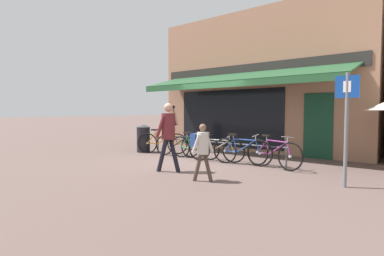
# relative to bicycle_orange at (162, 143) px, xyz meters

# --- Properties ---
(ground_plane) EXTENTS (160.00, 160.00, 0.00)m
(ground_plane) POSITION_rel_bicycle_orange_xyz_m (1.68, -0.63, -0.40)
(ground_plane) COLOR brown
(shop_front) EXTENTS (8.24, 4.75, 5.28)m
(shop_front) POSITION_rel_bicycle_orange_xyz_m (2.19, 3.87, 2.24)
(shop_front) COLOR #9E7056
(shop_front) RESTS_ON ground_plane
(bike_rack_rail) EXTENTS (4.95, 0.04, 0.57)m
(bike_rack_rail) POSITION_rel_bicycle_orange_xyz_m (2.09, 0.12, 0.09)
(bike_rack_rail) COLOR #47494F
(bike_rack_rail) RESTS_ON ground_plane
(bicycle_orange) EXTENTS (1.68, 0.91, 0.89)m
(bicycle_orange) POSITION_rel_bicycle_orange_xyz_m (0.00, 0.00, 0.00)
(bicycle_orange) COLOR black
(bicycle_orange) RESTS_ON ground_plane
(bicycle_black) EXTENTS (1.70, 0.52, 0.83)m
(bicycle_black) POSITION_rel_bicycle_orange_xyz_m (0.81, -0.12, -0.03)
(bicycle_black) COLOR black
(bicycle_black) RESTS_ON ground_plane
(bicycle_green) EXTENTS (1.77, 0.52, 0.85)m
(bicycle_green) POSITION_rel_bicycle_orange_xyz_m (1.60, -0.15, -0.02)
(bicycle_green) COLOR black
(bicycle_green) RESTS_ON ground_plane
(bicycle_silver) EXTENTS (1.73, 0.63, 0.85)m
(bicycle_silver) POSITION_rel_bicycle_orange_xyz_m (2.48, -0.21, -0.03)
(bicycle_silver) COLOR black
(bicycle_silver) RESTS_ON ground_plane
(bicycle_blue) EXTENTS (1.78, 0.52, 0.89)m
(bicycle_blue) POSITION_rel_bicycle_orange_xyz_m (3.33, -0.17, -0.00)
(bicycle_blue) COLOR black
(bicycle_blue) RESTS_ON ground_plane
(bicycle_purple) EXTENTS (1.77, 0.55, 0.90)m
(bicycle_purple) POSITION_rel_bicycle_orange_xyz_m (4.22, -0.04, -0.00)
(bicycle_purple) COLOR black
(bicycle_purple) RESTS_ON ground_plane
(pedestrian_adult) EXTENTS (0.57, 0.61, 1.74)m
(pedestrian_adult) POSITION_rel_bicycle_orange_xyz_m (2.38, -2.17, 0.67)
(pedestrian_adult) COLOR black
(pedestrian_adult) RESTS_ON ground_plane
(pedestrian_child) EXTENTS (0.48, 0.43, 1.26)m
(pedestrian_child) POSITION_rel_bicycle_orange_xyz_m (3.65, -2.46, 0.39)
(pedestrian_child) COLOR #47382D
(pedestrian_child) RESTS_ON ground_plane
(litter_bin) EXTENTS (0.50, 0.50, 1.03)m
(litter_bin) POSITION_rel_bicycle_orange_xyz_m (-0.86, -0.11, 0.12)
(litter_bin) COLOR black
(litter_bin) RESTS_ON ground_plane
(parking_sign) EXTENTS (0.44, 0.07, 2.28)m
(parking_sign) POSITION_rel_bicycle_orange_xyz_m (6.20, -1.08, 1.01)
(parking_sign) COLOR slate
(parking_sign) RESTS_ON ground_plane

